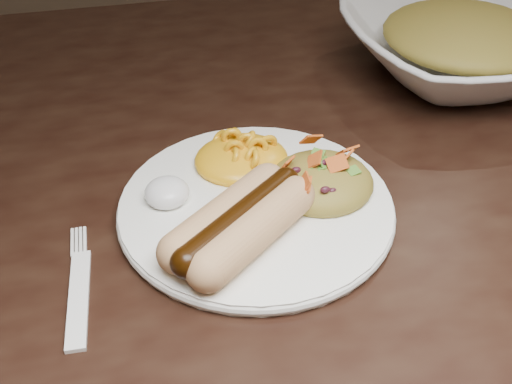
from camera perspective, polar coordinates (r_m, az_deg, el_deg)
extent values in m
cube|color=black|center=(0.63, 3.50, 2.22)|extent=(1.60, 0.90, 0.04)
cylinder|color=white|center=(0.54, 0.00, -1.36)|extent=(0.32, 0.32, 0.01)
cylinder|color=tan|center=(0.48, -1.13, -4.16)|extent=(0.11, 0.10, 0.03)
cylinder|color=tan|center=(0.50, -1.92, -1.74)|extent=(0.11, 0.10, 0.03)
cylinder|color=black|center=(0.49, -1.54, -2.57)|extent=(0.11, 0.10, 0.03)
ellipsoid|color=#FFA923|center=(0.57, -1.41, 4.24)|extent=(0.11, 0.10, 0.04)
ellipsoid|color=white|center=(0.54, -8.53, 0.30)|extent=(0.05, 0.05, 0.02)
ellipsoid|color=#AB6821|center=(0.55, 6.28, 1.41)|extent=(0.10, 0.09, 0.04)
cube|color=white|center=(0.49, -16.53, -9.66)|extent=(0.03, 0.14, 0.00)
imported|color=silver|center=(0.80, 19.08, 12.91)|extent=(0.30, 0.30, 0.07)
ellipsoid|color=#AB6821|center=(0.79, 19.31, 13.91)|extent=(0.26, 0.26, 0.05)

